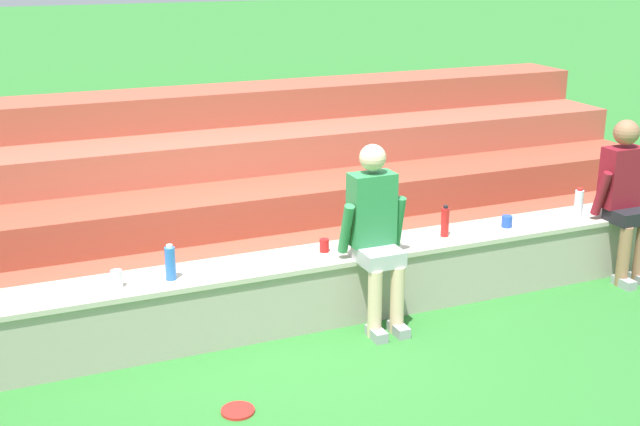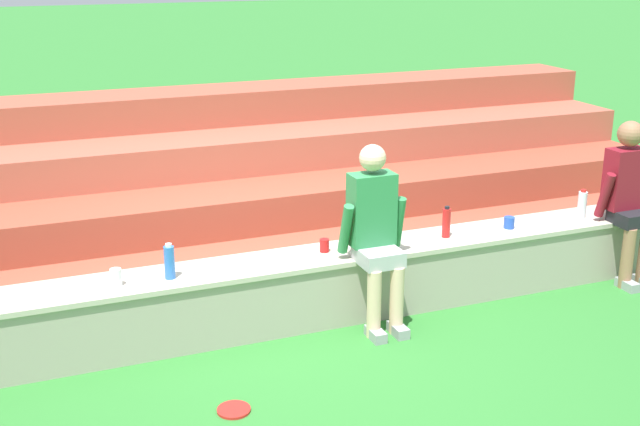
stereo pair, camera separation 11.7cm
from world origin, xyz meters
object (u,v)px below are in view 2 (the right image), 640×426
plastic_cup_left_end (324,245)px  water_bottle_mid_right (169,262)px  person_center (629,196)px  water_bottle_mid_left (582,205)px  water_bottle_near_right (446,223)px  person_left_of_center (376,232)px  plastic_cup_middle (116,277)px  frisbee (234,410)px  plastic_cup_right_end (509,223)px

plastic_cup_left_end → water_bottle_mid_right: bearing=-175.9°
water_bottle_mid_right → plastic_cup_left_end: bearing=4.1°
person_center → water_bottle_mid_left: person_center is taller
water_bottle_mid_left → water_bottle_near_right: bearing=179.4°
person_center → plastic_cup_left_end: 2.81m
plastic_cup_left_end → water_bottle_near_right: bearing=-2.9°
water_bottle_mid_right → plastic_cup_left_end: water_bottle_mid_right is taller
person_left_of_center → water_bottle_mid_left: size_ratio=5.42×
plastic_cup_middle → frisbee: (0.55, -1.06, -0.61)m
person_center → water_bottle_mid_right: size_ratio=5.35×
water_bottle_mid_right → person_center: bearing=-2.7°
water_bottle_near_right → frisbee: 2.53m
water_bottle_mid_right → frisbee: size_ratio=1.22×
person_left_of_center → water_bottle_mid_left: bearing=6.3°
water_bottle_mid_left → plastic_cup_right_end: size_ratio=2.66×
person_left_of_center → frisbee: person_left_of_center is taller
water_bottle_near_right → plastic_cup_left_end: (-1.08, 0.05, -0.08)m
person_center → water_bottle_near_right: (-1.71, 0.23, -0.11)m
water_bottle_near_right → plastic_cup_middle: 2.74m
water_bottle_near_right → plastic_cup_middle: size_ratio=2.08×
water_bottle_near_right → plastic_cup_right_end: size_ratio=2.67×
water_bottle_mid_right → person_left_of_center: bearing=-7.9°
plastic_cup_right_end → frisbee: 3.07m
frisbee → water_bottle_mid_left: bearing=16.8°
water_bottle_mid_left → frisbee: 3.79m
person_left_of_center → person_center: (2.48, 0.02, 0.01)m
person_left_of_center → plastic_cup_middle: 1.98m
person_center → frisbee: person_center is taller
person_center → person_left_of_center: bearing=-179.4°
person_center → water_bottle_mid_left: (-0.32, 0.22, -0.11)m
plastic_cup_right_end → plastic_cup_middle: 3.36m
water_bottle_near_right → water_bottle_mid_right: 2.35m
plastic_cup_right_end → person_left_of_center: bearing=-169.9°
plastic_cup_middle → water_bottle_mid_left: bearing=0.3°
plastic_cup_left_end → frisbee: (-1.10, -1.15, -0.60)m
water_bottle_mid_left → frisbee: (-3.57, -1.08, -0.67)m
frisbee → water_bottle_near_right: bearing=26.6°
plastic_cup_middle → person_left_of_center: bearing=-6.4°
water_bottle_near_right → plastic_cup_right_end: water_bottle_near_right is taller
water_bottle_mid_left → plastic_cup_right_end: bearing=179.2°
person_left_of_center → plastic_cup_right_end: 1.44m
person_center → plastic_cup_right_end: person_center is taller
person_left_of_center → plastic_cup_left_end: (-0.30, 0.31, -0.18)m
plastic_cup_left_end → plastic_cup_middle: (-1.65, -0.09, 0.01)m
plastic_cup_right_end → water_bottle_near_right: bearing=179.7°
plastic_cup_right_end → water_bottle_mid_right: bearing=-179.3°
person_left_of_center → frisbee: bearing=-149.2°
person_left_of_center → water_bottle_near_right: 0.83m
plastic_cup_left_end → frisbee: plastic_cup_left_end is taller
water_bottle_mid_left → water_bottle_near_right: 1.39m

